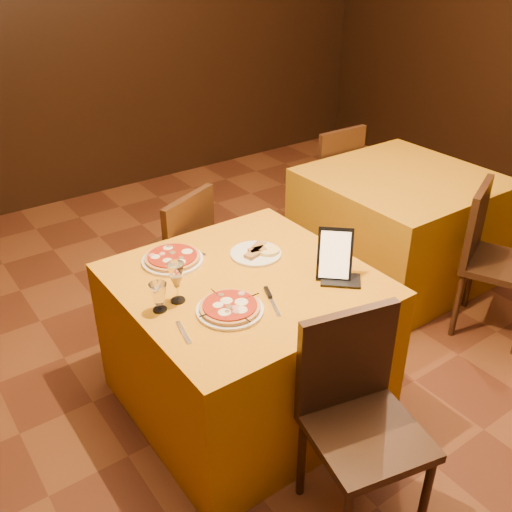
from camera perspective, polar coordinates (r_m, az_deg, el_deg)
floor at (r=3.10m, az=10.96°, el=-14.90°), size 6.00×7.00×0.01m
wall_back at (r=5.27m, az=-17.35°, el=20.38°), size 6.00×0.01×2.80m
main_table at (r=2.85m, az=-1.06°, el=-8.64°), size 1.10×1.10×0.75m
side_table at (r=4.04m, az=13.91°, el=2.86°), size 1.10×1.10×0.75m
chair_main_near at (r=2.34m, az=11.02°, el=-17.14°), size 0.53×0.53×0.91m
chair_main_far at (r=3.40m, az=-8.98°, el=-0.48°), size 0.58×0.58×0.91m
chair_side_near at (r=3.61m, az=23.45°, el=-0.81°), size 0.53×0.53×0.91m
chair_side_far at (r=4.50m, az=6.64°, el=7.48°), size 0.37×0.37×0.91m
pizza_near at (r=2.40m, az=-2.63°, el=-5.26°), size 0.29×0.29×0.03m
pizza_far at (r=2.78m, az=-8.35°, el=-0.28°), size 0.30×0.30×0.03m
cutlet_dish at (r=2.81m, az=-0.03°, el=0.33°), size 0.25×0.25×0.03m
wine_glass at (r=2.45m, az=-7.94°, el=-2.62°), size 0.09×0.09×0.19m
water_glass at (r=2.42m, az=-9.70°, el=-4.09°), size 0.08×0.08×0.13m
tablet at (r=2.61m, az=7.89°, el=0.19°), size 0.18×0.18×0.23m
knife at (r=2.45m, az=1.73°, el=-4.82°), size 0.08×0.18×0.01m
fork_near at (r=2.31m, az=-7.26°, el=-7.60°), size 0.05×0.16×0.01m
fork_far at (r=2.87m, az=-6.20°, el=0.54°), size 0.06×0.15×0.01m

